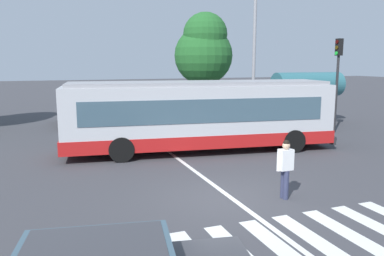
{
  "coord_description": "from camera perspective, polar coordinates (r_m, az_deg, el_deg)",
  "views": [
    {
      "loc": [
        -4.67,
        -9.62,
        3.87
      ],
      "look_at": [
        0.58,
        4.56,
        1.3
      ],
      "focal_mm": 36.24,
      "sensor_mm": 36.0,
      "label": 1
    }
  ],
  "objects": [
    {
      "name": "ground_plane",
      "position": [
        11.37,
        5.35,
        -10.29
      ],
      "size": [
        160.0,
        160.0,
        0.0
      ],
      "primitive_type": "plane",
      "color": "#3D3D42"
    },
    {
      "name": "city_transit_bus",
      "position": [
        16.88,
        1.18,
        1.87
      ],
      "size": [
        11.97,
        4.03,
        3.06
      ],
      "color": "black",
      "rests_on": "ground_plane"
    },
    {
      "name": "pedestrian_crossing_street",
      "position": [
        11.36,
        13.58,
        -5.44
      ],
      "size": [
        0.58,
        0.28,
        1.72
      ],
      "color": "#333856",
      "rests_on": "ground_plane"
    },
    {
      "name": "parked_car_black",
      "position": [
        25.09,
        -16.68,
        2.13
      ],
      "size": [
        1.99,
        4.56,
        1.35
      ],
      "color": "black",
      "rests_on": "ground_plane"
    },
    {
      "name": "parked_car_champagne",
      "position": [
        26.15,
        -10.6,
        2.66
      ],
      "size": [
        1.9,
        4.52,
        1.35
      ],
      "color": "black",
      "rests_on": "ground_plane"
    },
    {
      "name": "parked_car_silver",
      "position": [
        26.65,
        -4.93,
        2.92
      ],
      "size": [
        1.95,
        4.54,
        1.35
      ],
      "color": "black",
      "rests_on": "ground_plane"
    },
    {
      "name": "traffic_light_far_corner",
      "position": [
        22.71,
        20.64,
        7.89
      ],
      "size": [
        0.33,
        0.32,
        5.13
      ],
      "color": "#28282B",
      "rests_on": "ground_plane"
    },
    {
      "name": "bus_stop_shelter",
      "position": [
        25.77,
        16.65,
        6.01
      ],
      "size": [
        4.68,
        1.54,
        3.25
      ],
      "color": "#28282B",
      "rests_on": "ground_plane"
    },
    {
      "name": "twin_arm_street_lamp",
      "position": [
        23.9,
        9.16,
        12.26
      ],
      "size": [
        3.95,
        0.32,
        8.09
      ],
      "color": "#939399",
      "rests_on": "ground_plane"
    },
    {
      "name": "background_tree_right",
      "position": [
        32.08,
        1.77,
        11.46
      ],
      "size": [
        4.74,
        4.74,
        7.84
      ],
      "color": "brown",
      "rests_on": "ground_plane"
    },
    {
      "name": "crosswalk_painted_stripes",
      "position": [
        8.91,
        15.91,
        -16.46
      ],
      "size": [
        6.92,
        3.21,
        0.01
      ],
      "color": "silver",
      "rests_on": "ground_plane"
    },
    {
      "name": "lane_center_line",
      "position": [
        13.14,
        1.96,
        -7.47
      ],
      "size": [
        0.16,
        24.0,
        0.01
      ],
      "primitive_type": "cube",
      "color": "silver",
      "rests_on": "ground_plane"
    }
  ]
}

